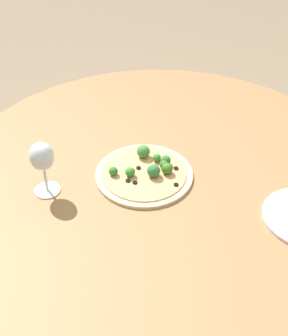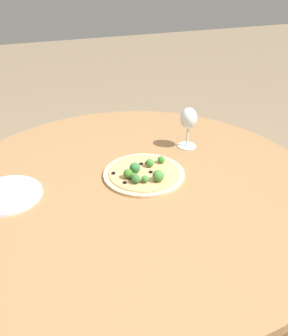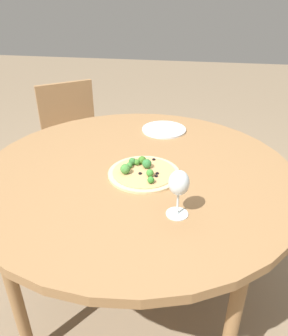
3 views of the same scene
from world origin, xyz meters
name	(u,v)px [view 1 (image 1 of 3)]	position (x,y,z in m)	size (l,w,h in m)	color
ground_plane	(159,317)	(0.00, 0.00, 0.00)	(12.00, 12.00, 0.00)	#847056
dining_table	(163,186)	(0.00, 0.00, 0.70)	(1.31, 1.31, 0.76)	olive
pizza	(145,172)	(-0.05, -0.03, 0.77)	(0.29, 0.29, 0.05)	#DBBC89
wine_glass	(42,159)	(-0.29, -0.19, 0.87)	(0.07, 0.07, 0.17)	silver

